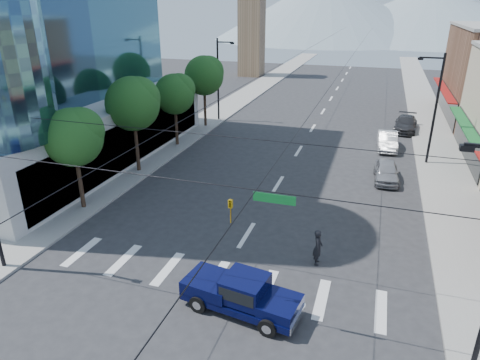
{
  "coord_description": "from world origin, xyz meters",
  "views": [
    {
      "loc": [
        6.39,
        -14.8,
        12.58
      ],
      "look_at": [
        -0.72,
        6.99,
        3.0
      ],
      "focal_mm": 32.0,
      "sensor_mm": 36.0,
      "label": 1
    }
  ],
  "objects_px": {
    "parked_car_near": "(386,171)",
    "parked_car_mid": "(387,141)",
    "pedestrian": "(318,247)",
    "pickup_truck": "(241,293)",
    "parked_car_far": "(406,124)"
  },
  "relations": [
    {
      "from": "parked_car_near",
      "to": "parked_car_mid",
      "type": "xyz_separation_m",
      "value": [
        0.0,
        7.97,
        0.03
      ]
    },
    {
      "from": "parked_car_near",
      "to": "pedestrian",
      "type": "bearing_deg",
      "value": -107.5
    },
    {
      "from": "parked_car_mid",
      "to": "pickup_truck",
      "type": "bearing_deg",
      "value": -106.18
    },
    {
      "from": "pedestrian",
      "to": "parked_car_far",
      "type": "distance_m",
      "value": 28.07
    },
    {
      "from": "pedestrian",
      "to": "parked_car_near",
      "type": "relative_size",
      "value": 0.45
    },
    {
      "from": "parked_car_far",
      "to": "pedestrian",
      "type": "bearing_deg",
      "value": -95.93
    },
    {
      "from": "pedestrian",
      "to": "parked_car_mid",
      "type": "relative_size",
      "value": 0.42
    },
    {
      "from": "pickup_truck",
      "to": "pedestrian",
      "type": "distance_m",
      "value": 5.39
    },
    {
      "from": "pickup_truck",
      "to": "parked_car_mid",
      "type": "bearing_deg",
      "value": 85.39
    },
    {
      "from": "pickup_truck",
      "to": "pedestrian",
      "type": "bearing_deg",
      "value": 69.28
    },
    {
      "from": "parked_car_mid",
      "to": "parked_car_far",
      "type": "bearing_deg",
      "value": 72.03
    },
    {
      "from": "pickup_truck",
      "to": "parked_car_far",
      "type": "bearing_deg",
      "value": 85.01
    },
    {
      "from": "parked_car_near",
      "to": "pickup_truck",
      "type": "bearing_deg",
      "value": -111.78
    },
    {
      "from": "pedestrian",
      "to": "parked_car_near",
      "type": "bearing_deg",
      "value": -22.48
    },
    {
      "from": "parked_car_near",
      "to": "parked_car_mid",
      "type": "distance_m",
      "value": 7.97
    }
  ]
}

